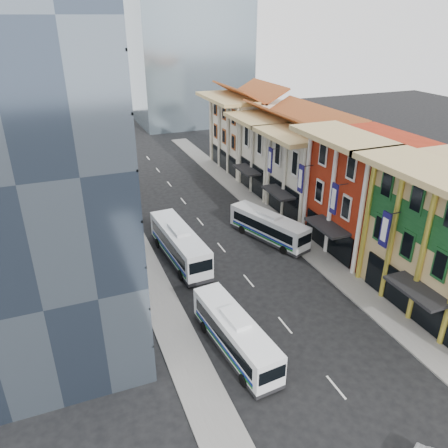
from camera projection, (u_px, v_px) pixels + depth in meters
name	position (u px, v px, depth m)	size (l,w,h in m)	color
ground	(345.00, 398.00, 28.33)	(200.00, 200.00, 0.00)	black
sidewalk_right	(291.00, 234.00, 49.57)	(3.00, 90.00, 0.15)	slate
sidewalk_left	(143.00, 262.00, 43.88)	(3.00, 90.00, 0.15)	slate
shophouse_red	(366.00, 193.00, 44.66)	(8.00, 10.00, 12.00)	#A02812
shophouse_cream_near	(315.00, 174.00, 53.05)	(8.00, 9.00, 10.00)	silver
shophouse_cream_mid	(279.00, 155.00, 60.59)	(8.00, 9.00, 10.00)	silver
shophouse_cream_far	(248.00, 134.00, 69.17)	(8.00, 12.00, 11.00)	silver
office_tower	(21.00, 128.00, 32.09)	(12.00, 26.00, 30.00)	#364356
office_block_far	(46.00, 151.00, 55.14)	(10.00, 18.00, 14.00)	gray
bus_left_near	(235.00, 333.00, 31.71)	(2.32, 9.90, 3.17)	white
bus_left_far	(179.00, 243.00, 43.76)	(2.63, 11.23, 3.60)	silver
bus_right	(269.00, 226.00, 47.74)	(2.37, 10.10, 3.24)	silver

